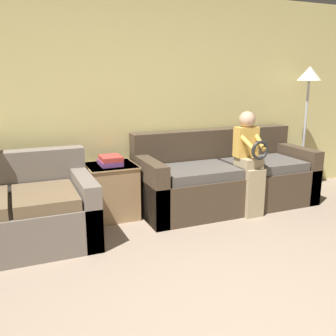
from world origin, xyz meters
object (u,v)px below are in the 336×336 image
Objects in this scene: book_stack at (110,161)px; floor_lamp at (308,88)px; child_left_seated at (250,157)px; side_shelf at (112,190)px; couch_main at (225,179)px; couch_side at (12,214)px.

floor_lamp reaches higher than book_stack.
child_left_seated reaches higher than book_stack.
child_left_seated is at bearing -18.79° from side_shelf.
child_left_seated is at bearing -159.21° from floor_lamp.
floor_lamp reaches higher than couch_main.
couch_main is 1.45× the size of couch_side.
book_stack is (1.06, 0.33, 0.36)m from couch_side.
couch_side is 2.48× the size of side_shelf.
couch_main is at bearing -176.12° from floor_lamp.
side_shelf is at bearing 43.51° from book_stack.
child_left_seated is at bearing -18.53° from book_stack.
side_shelf is at bearing 161.21° from child_left_seated.
couch_side is 1.27× the size of child_left_seated.
book_stack is at bearing 174.38° from couch_main.
couch_side reaches higher than side_shelf.
child_left_seated is 1.95× the size of side_shelf.
couch_side is (-2.46, -0.20, -0.03)m from couch_main.
couch_side is 0.89× the size of floor_lamp.
couch_side is 2.59m from child_left_seated.
side_shelf is at bearing 17.71° from couch_side.
couch_main is 1.29× the size of floor_lamp.
book_stack is (-0.01, -0.01, 0.35)m from side_shelf.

